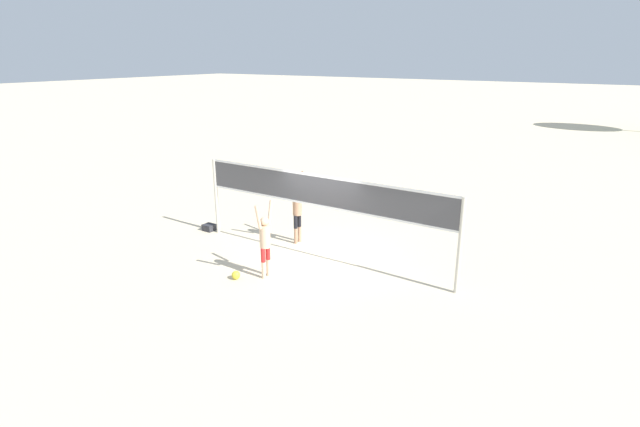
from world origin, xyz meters
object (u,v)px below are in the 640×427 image
gear_bag (209,227)px  volleyball (236,275)px  player_spiker (265,238)px  player_blocker (297,206)px  volleyball_net (320,198)px

gear_bag → volleyball: bearing=-35.3°
player_spiker → player_blocker: player_blocker is taller
volleyball_net → gear_bag: bearing=-179.4°
player_blocker → volleyball_net: bearing=62.0°
player_spiker → player_blocker: (-0.77, 2.51, 0.10)m
volleyball → gear_bag: size_ratio=0.61×
player_spiker → volleyball: 1.25m
player_blocker → gear_bag: player_blocker is taller
player_blocker → volleyball: 3.25m
player_spiker → gear_bag: 4.39m
volleyball_net → player_spiker: bearing=-105.4°
player_spiker → player_blocker: size_ratio=0.92×
player_spiker → volleyball: bearing=133.9°
player_spiker → gear_bag: player_spiker is taller
volleyball → volleyball_net: bearing=65.7°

